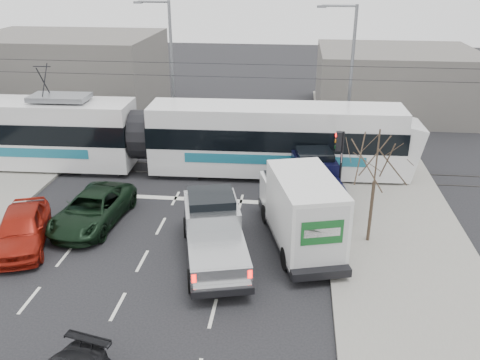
# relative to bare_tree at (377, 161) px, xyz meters

# --- Properties ---
(ground) EXTENTS (120.00, 120.00, 0.00)m
(ground) POSITION_rel_bare_tree_xyz_m (-7.60, -2.50, -3.79)
(ground) COLOR black
(ground) RESTS_ON ground
(sidewalk_right) EXTENTS (6.00, 60.00, 0.15)m
(sidewalk_right) POSITION_rel_bare_tree_xyz_m (1.40, -2.50, -3.72)
(sidewalk_right) COLOR gray
(sidewalk_right) RESTS_ON ground
(rails) EXTENTS (60.00, 1.60, 0.03)m
(rails) POSITION_rel_bare_tree_xyz_m (-7.60, 7.50, -3.78)
(rails) COLOR #33302D
(rails) RESTS_ON ground
(building_left) EXTENTS (14.00, 10.00, 6.00)m
(building_left) POSITION_rel_bare_tree_xyz_m (-21.60, 19.50, -0.79)
(building_left) COLOR #625D58
(building_left) RESTS_ON ground
(building_right) EXTENTS (12.00, 10.00, 5.00)m
(building_right) POSITION_rel_bare_tree_xyz_m (4.40, 21.50, -1.29)
(building_right) COLOR #625D58
(building_right) RESTS_ON ground
(bare_tree) EXTENTS (2.40, 2.40, 5.00)m
(bare_tree) POSITION_rel_bare_tree_xyz_m (0.00, 0.00, 0.00)
(bare_tree) COLOR #47382B
(bare_tree) RESTS_ON ground
(traffic_signal) EXTENTS (0.44, 0.44, 3.60)m
(traffic_signal) POSITION_rel_bare_tree_xyz_m (-1.13, 4.00, -1.05)
(traffic_signal) COLOR black
(traffic_signal) RESTS_ON ground
(street_lamp_near) EXTENTS (2.38, 0.25, 9.00)m
(street_lamp_near) POSITION_rel_bare_tree_xyz_m (-0.29, 11.50, 1.32)
(street_lamp_near) COLOR slate
(street_lamp_near) RESTS_ON ground
(street_lamp_far) EXTENTS (2.38, 0.25, 9.00)m
(street_lamp_far) POSITION_rel_bare_tree_xyz_m (-11.79, 13.50, 1.32)
(street_lamp_far) COLOR slate
(street_lamp_far) RESTS_ON ground
(catenary) EXTENTS (60.00, 0.20, 7.00)m
(catenary) POSITION_rel_bare_tree_xyz_m (-7.60, 7.50, 0.09)
(catenary) COLOR black
(catenary) RESTS_ON ground
(tram) EXTENTS (29.23, 3.84, 5.95)m
(tram) POSITION_rel_bare_tree_xyz_m (-12.04, 7.12, -1.68)
(tram) COLOR silver
(tram) RESTS_ON ground
(silver_pickup) EXTENTS (3.75, 6.86, 2.37)m
(silver_pickup) POSITION_rel_bare_tree_xyz_m (-6.48, -1.63, -2.62)
(silver_pickup) COLOR black
(silver_pickup) RESTS_ON ground
(box_truck) EXTENTS (3.96, 7.03, 3.33)m
(box_truck) POSITION_rel_bare_tree_xyz_m (-2.95, -0.47, -2.15)
(box_truck) COLOR black
(box_truck) RESTS_ON ground
(navy_pickup) EXTENTS (2.97, 5.91, 2.38)m
(navy_pickup) POSITION_rel_bare_tree_xyz_m (-2.16, 4.20, -2.62)
(navy_pickup) COLOR black
(navy_pickup) RESTS_ON ground
(green_car) EXTENTS (2.90, 5.54, 1.49)m
(green_car) POSITION_rel_bare_tree_xyz_m (-12.45, 0.40, -3.05)
(green_car) COLOR black
(green_car) RESTS_ON ground
(red_car) EXTENTS (3.43, 5.26, 1.67)m
(red_car) POSITION_rel_bare_tree_xyz_m (-14.67, -1.86, -2.96)
(red_car) COLOR maroon
(red_car) RESTS_ON ground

